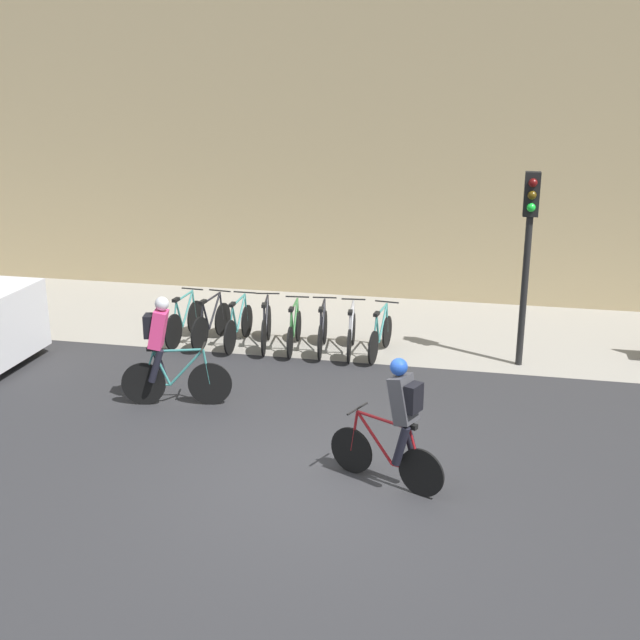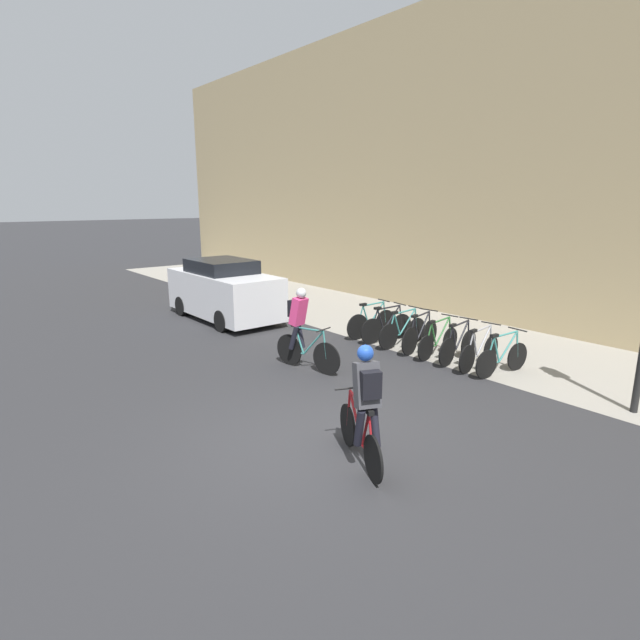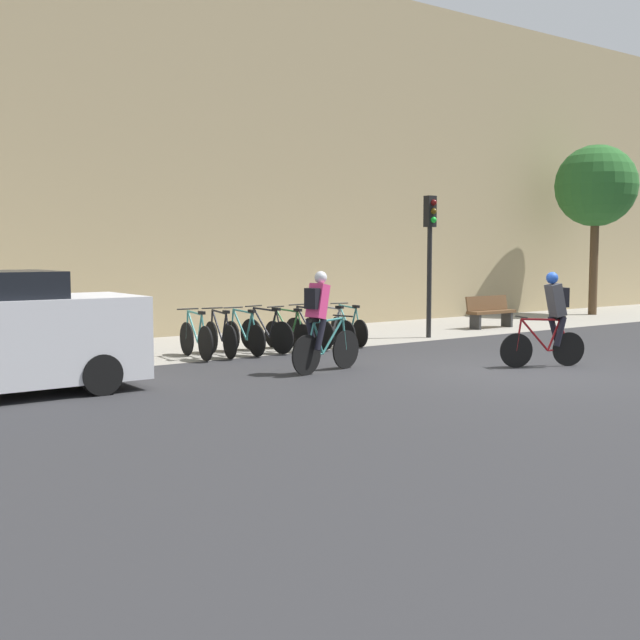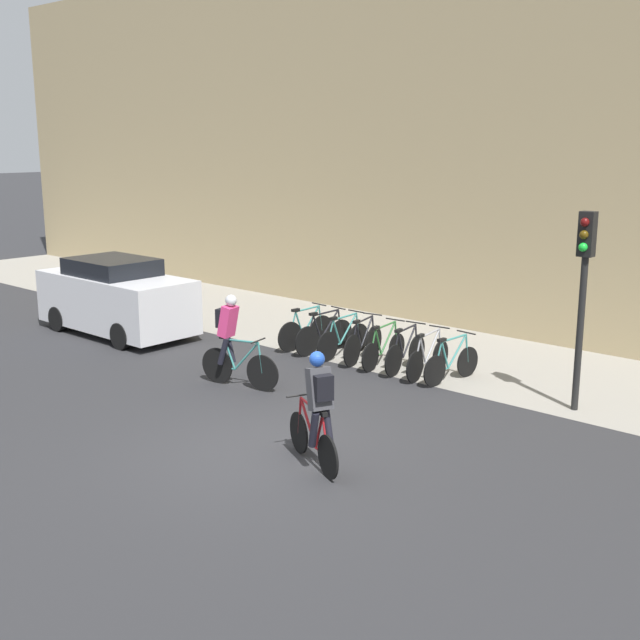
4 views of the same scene
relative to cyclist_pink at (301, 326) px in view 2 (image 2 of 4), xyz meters
name	(u,v)px [view 2 (image 2 of 4)]	position (x,y,z in m)	size (l,w,h in m)	color
ground	(313,442)	(2.90, -1.97, -0.95)	(200.00, 200.00, 0.00)	#2B2B2D
kerb_strip	(537,357)	(2.90, 4.78, -0.94)	(44.00, 4.50, 0.01)	gray
building_facade	(610,150)	(2.90, 7.33, 3.86)	(44.00, 0.60, 9.61)	tan
cyclist_pink	(301,326)	(0.00, 0.00, 0.00)	(1.73, 0.57, 1.79)	black
cyclist_grey	(365,404)	(3.92, -1.90, 0.00)	(1.55, 0.75, 1.76)	black
parked_bike_0	(372,322)	(-0.87, 3.03, -0.54)	(0.46, 1.66, 0.98)	black
parked_bike_1	(387,326)	(-0.31, 3.03, -0.54)	(0.46, 1.67, 0.97)	black
parked_bike_2	(403,331)	(0.24, 3.03, -0.55)	(0.46, 1.70, 0.96)	black
parked_bike_3	(420,335)	(0.80, 3.03, -0.54)	(0.46, 1.63, 0.98)	black
parked_bike_4	(438,341)	(1.35, 3.03, -0.57)	(0.46, 1.63, 0.93)	black
parked_bike_5	(458,345)	(1.91, 3.03, -0.55)	(0.46, 1.61, 0.96)	black
parked_bike_6	(479,351)	(2.46, 3.03, -0.56)	(0.46, 1.68, 0.95)	black
parked_bike_7	(502,357)	(3.01, 3.03, -0.56)	(0.46, 1.61, 0.94)	black
parked_car	(224,291)	(-5.26, 0.99, -0.05)	(4.30, 1.84, 1.85)	silver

